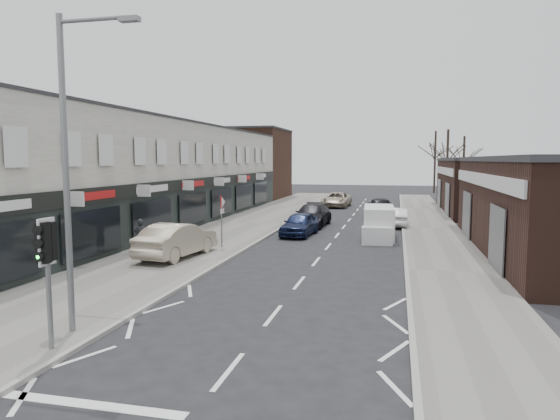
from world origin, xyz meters
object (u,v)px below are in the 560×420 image
Objects in this scene: street_lamp at (71,157)px; parked_car_right_b at (380,207)px; sedan_on_pavement at (177,240)px; parked_car_right_a at (397,217)px; white_van at (379,224)px; pedestrian at (141,236)px; parked_car_left_c at (337,200)px; parked_car_left_b at (312,215)px; warning_sign at (222,206)px; parked_car_left_a at (300,224)px; traffic_light at (47,253)px.

parked_car_right_b is at bearing 77.18° from street_lamp.
sedan_on_pavement is 17.07m from parked_car_right_a.
white_van is 2.90× the size of pedestrian.
parked_car_left_c is at bearing -90.96° from sedan_on_pavement.
pedestrian reaches higher than sedan_on_pavement.
parked_car_right_b reaches higher than parked_car_left_b.
pedestrian is 0.42× the size of parked_car_right_a.
street_lamp is at bearing 93.72° from pedestrian.
parked_car_left_c reaches higher than parked_car_right_a.
sedan_on_pavement is at bearing -110.71° from warning_sign.
sedan_on_pavement is at bearing -111.08° from parked_car_left_a.
parked_car_right_b reaches higher than parked_car_left_a.
warning_sign is at bearing -103.20° from sedan_on_pavement.
street_lamp is 25.44m from parked_car_right_a.
parked_car_left_b is 1.10× the size of parked_car_right_b.
traffic_light is at bearing -112.38° from white_van.
warning_sign reaches higher than pedestrian.
traffic_light is at bearing 71.95° from parked_car_right_b.
parked_car_left_a is at bearing -143.86° from pedestrian.
parked_car_left_a is at bearing 44.43° from parked_car_right_a.
sedan_on_pavement reaches higher than parked_car_right_a.
street_lamp is 19.80m from white_van.
sedan_on_pavement reaches higher than parked_car_left_a.
street_lamp is 1.65× the size of white_van.
parked_car_left_c is 8.85m from parked_car_right_b.
street_lamp is 30.56m from parked_car_right_b.
parked_car_right_a is at bearing 13.24° from parked_car_left_b.
traffic_light is at bearing 72.51° from parked_car_right_a.
parked_car_right_b is at bearing 77.90° from traffic_light.
pedestrian is at bearing 49.15° from parked_car_right_a.
parked_car_left_c is at bearing 92.55° from parked_car_left_b.
white_van is at bearing -41.97° from parked_car_left_b.
warning_sign is 18.36m from parked_car_right_b.
sedan_on_pavement is 27.72m from parked_car_left_c.
pedestrian reaches higher than parked_car_left_a.
white_van is at bearing 85.49° from parked_car_right_b.
parked_car_right_a is at bearing 77.11° from white_van.
warning_sign reaches higher than parked_car_left_b.
street_lamp reaches higher than parked_car_right_b.
street_lamp is 1.57× the size of parked_car_left_c.
parked_car_left_c is at bearing 83.10° from warning_sign.
white_van is 1.01× the size of sedan_on_pavement.
parked_car_left_b is (2.20, 23.95, -1.66)m from traffic_light.
parked_car_left_a is (2.33, 18.23, -3.92)m from street_lamp.
parked_car_left_b is at bearing 94.83° from parked_car_left_a.
traffic_light reaches higher than pedestrian.
parked_car_left_b is 14.51m from parked_car_left_c.
street_lamp is at bearing -90.72° from parked_car_left_c.
parked_car_left_b is at bearing 73.42° from warning_sign.
traffic_light reaches higher than parked_car_left_a.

